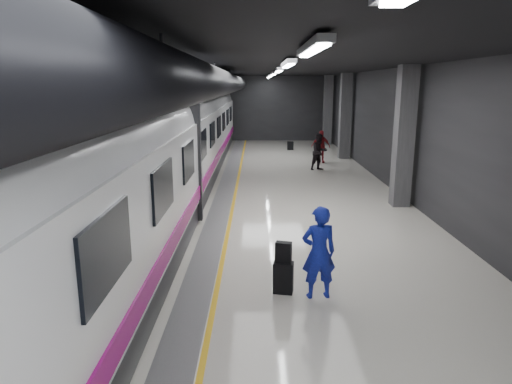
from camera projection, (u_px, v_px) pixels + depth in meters
ground at (263, 223)px, 13.17m from camera, size 40.00×40.00×0.00m
platform_hall at (253, 97)px, 13.29m from camera, size 10.02×40.02×4.51m
train at (146, 152)px, 12.70m from camera, size 3.05×38.00×4.05m
traveler_main at (319, 252)px, 8.38m from camera, size 0.70×0.51×1.77m
suitcase_main at (283, 278)px, 8.69m from camera, size 0.41×0.30×0.61m
shoulder_bag at (283, 252)px, 8.61m from camera, size 0.33×0.23×0.40m
traveler_far_a at (319, 152)px, 21.12m from camera, size 1.04×0.97×1.71m
traveler_far_b at (321, 147)px, 23.14m from camera, size 0.99×0.46×1.65m
suitcase_far at (290, 146)px, 27.86m from camera, size 0.37×0.27×0.51m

